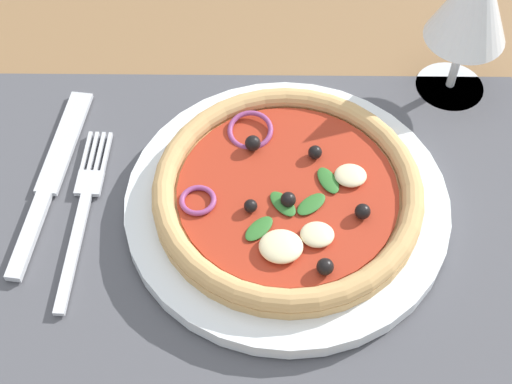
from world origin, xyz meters
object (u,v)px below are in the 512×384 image
at_px(knife, 52,176).
at_px(pizza, 288,195).
at_px(plate, 287,208).
at_px(fork, 84,206).
at_px(wine_glass, 474,4).

bearing_deg(knife, pizza, -92.39).
relative_size(plate, knife, 1.33).
xyz_separation_m(pizza, fork, (-0.17, 0.00, -0.02)).
height_order(knife, wine_glass, wine_glass).
xyz_separation_m(pizza, wine_glass, (0.16, 0.15, 0.07)).
distance_m(knife, wine_glass, 0.39).
relative_size(plate, pizza, 1.22).
bearing_deg(knife, wine_glass, -64.87).
bearing_deg(fork, knife, 49.50).
height_order(plate, wine_glass, wine_glass).
distance_m(plate, fork, 0.17).
xyz_separation_m(fork, knife, (-0.03, 0.03, 0.00)).
bearing_deg(plate, pizza, -98.32).
relative_size(knife, wine_glass, 1.35).
relative_size(plate, fork, 1.47).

